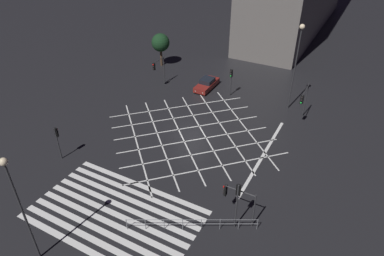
{
  "coord_description": "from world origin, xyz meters",
  "views": [
    {
      "loc": [
        14.15,
        -26.3,
        20.42
      ],
      "look_at": [
        0.0,
        0.0,
        0.7
      ],
      "focal_mm": 32.0,
      "sensor_mm": 36.0,
      "label": 1
    }
  ],
  "objects_px": {
    "traffic_light_se_main": "(236,197)",
    "traffic_light_median_north": "(231,77)",
    "street_lamp_east": "(16,194)",
    "waiting_car": "(207,84)",
    "traffic_light_se_cross": "(238,197)",
    "traffic_light_nw_cross": "(158,67)",
    "traffic_light_sw_cross": "(57,137)",
    "traffic_light_ne_cross": "(304,98)",
    "street_lamp_west": "(298,50)",
    "street_tree_near": "(161,43)"
  },
  "relations": [
    {
      "from": "traffic_light_nw_cross",
      "to": "traffic_light_median_north",
      "type": "bearing_deg",
      "value": 102.64
    },
    {
      "from": "street_lamp_east",
      "to": "street_lamp_west",
      "type": "bearing_deg",
      "value": 71.33
    },
    {
      "from": "street_lamp_west",
      "to": "street_tree_near",
      "type": "distance_m",
      "value": 20.81
    },
    {
      "from": "street_lamp_east",
      "to": "waiting_car",
      "type": "distance_m",
      "value": 28.98
    },
    {
      "from": "street_lamp_east",
      "to": "waiting_car",
      "type": "relative_size",
      "value": 1.94
    },
    {
      "from": "traffic_light_se_main",
      "to": "waiting_car",
      "type": "distance_m",
      "value": 22.38
    },
    {
      "from": "traffic_light_se_main",
      "to": "traffic_light_median_north",
      "type": "height_order",
      "value": "traffic_light_median_north"
    },
    {
      "from": "waiting_car",
      "to": "traffic_light_se_cross",
      "type": "bearing_deg",
      "value": 31.55
    },
    {
      "from": "traffic_light_se_cross",
      "to": "traffic_light_se_main",
      "type": "bearing_deg",
      "value": 26.23
    },
    {
      "from": "street_tree_near",
      "to": "traffic_light_se_cross",
      "type": "bearing_deg",
      "value": -47.4
    },
    {
      "from": "traffic_light_se_main",
      "to": "traffic_light_sw_cross",
      "type": "xyz_separation_m",
      "value": [
        -17.39,
        -0.74,
        0.1
      ]
    },
    {
      "from": "street_lamp_west",
      "to": "street_tree_near",
      "type": "height_order",
      "value": "street_lamp_west"
    },
    {
      "from": "traffic_light_sw_cross",
      "to": "traffic_light_median_north",
      "type": "height_order",
      "value": "traffic_light_median_north"
    },
    {
      "from": "street_lamp_west",
      "to": "waiting_car",
      "type": "bearing_deg",
      "value": 179.53
    },
    {
      "from": "traffic_light_sw_cross",
      "to": "traffic_light_se_cross",
      "type": "xyz_separation_m",
      "value": [
        17.69,
        0.12,
        0.54
      ]
    },
    {
      "from": "traffic_light_nw_cross",
      "to": "waiting_car",
      "type": "height_order",
      "value": "traffic_light_nw_cross"
    },
    {
      "from": "traffic_light_se_main",
      "to": "traffic_light_median_north",
      "type": "distance_m",
      "value": 20.31
    },
    {
      "from": "waiting_car",
      "to": "traffic_light_sw_cross",
      "type": "bearing_deg",
      "value": -16.01
    },
    {
      "from": "traffic_light_se_main",
      "to": "traffic_light_se_cross",
      "type": "relative_size",
      "value": 0.76
    },
    {
      "from": "street_tree_near",
      "to": "waiting_car",
      "type": "xyz_separation_m",
      "value": [
        9.34,
        -3.65,
        -2.85
      ]
    },
    {
      "from": "street_tree_near",
      "to": "waiting_car",
      "type": "height_order",
      "value": "street_tree_near"
    },
    {
      "from": "traffic_light_nw_cross",
      "to": "street_tree_near",
      "type": "height_order",
      "value": "street_tree_near"
    },
    {
      "from": "traffic_light_se_main",
      "to": "traffic_light_sw_cross",
      "type": "relative_size",
      "value": 0.93
    },
    {
      "from": "traffic_light_nw_cross",
      "to": "waiting_car",
      "type": "distance_m",
      "value": 6.67
    },
    {
      "from": "traffic_light_sw_cross",
      "to": "traffic_light_median_north",
      "type": "relative_size",
      "value": 0.97
    },
    {
      "from": "street_lamp_east",
      "to": "waiting_car",
      "type": "xyz_separation_m",
      "value": [
        -1.21,
        28.46,
        -5.34
      ]
    },
    {
      "from": "street_lamp_east",
      "to": "street_tree_near",
      "type": "distance_m",
      "value": 33.88
    },
    {
      "from": "traffic_light_sw_cross",
      "to": "traffic_light_ne_cross",
      "type": "relative_size",
      "value": 0.84
    },
    {
      "from": "traffic_light_se_main",
      "to": "street_lamp_east",
      "type": "distance_m",
      "value": 14.61
    },
    {
      "from": "traffic_light_se_main",
      "to": "street_lamp_west",
      "type": "relative_size",
      "value": 0.32
    },
    {
      "from": "traffic_light_sw_cross",
      "to": "traffic_light_nw_cross",
      "type": "xyz_separation_m",
      "value": [
        -0.13,
        17.22,
        0.34
      ]
    },
    {
      "from": "traffic_light_se_main",
      "to": "traffic_light_ne_cross",
      "type": "distance_m",
      "value": 16.33
    },
    {
      "from": "traffic_light_sw_cross",
      "to": "street_lamp_west",
      "type": "bearing_deg",
      "value": -39.97
    },
    {
      "from": "traffic_light_ne_cross",
      "to": "traffic_light_median_north",
      "type": "height_order",
      "value": "traffic_light_ne_cross"
    },
    {
      "from": "traffic_light_se_main",
      "to": "traffic_light_se_cross",
      "type": "distance_m",
      "value": 0.94
    },
    {
      "from": "traffic_light_se_main",
      "to": "traffic_light_ne_cross",
      "type": "height_order",
      "value": "traffic_light_ne_cross"
    },
    {
      "from": "traffic_light_se_main",
      "to": "street_lamp_west",
      "type": "xyz_separation_m",
      "value": [
        -0.93,
        18.89,
        4.85
      ]
    },
    {
      "from": "traffic_light_se_cross",
      "to": "street_lamp_west",
      "type": "bearing_deg",
      "value": 3.63
    },
    {
      "from": "traffic_light_se_cross",
      "to": "waiting_car",
      "type": "relative_size",
      "value": 0.95
    },
    {
      "from": "traffic_light_se_cross",
      "to": "traffic_light_nw_cross",
      "type": "relative_size",
      "value": 1.11
    },
    {
      "from": "street_lamp_east",
      "to": "street_lamp_west",
      "type": "relative_size",
      "value": 0.86
    },
    {
      "from": "traffic_light_se_main",
      "to": "street_lamp_east",
      "type": "xyz_separation_m",
      "value": [
        -10.52,
        -9.48,
        3.61
      ]
    },
    {
      "from": "street_lamp_east",
      "to": "traffic_light_sw_cross",
      "type": "bearing_deg",
      "value": 128.16
    },
    {
      "from": "traffic_light_median_north",
      "to": "street_tree_near",
      "type": "relative_size",
      "value": 0.74
    },
    {
      "from": "traffic_light_sw_cross",
      "to": "traffic_light_ne_cross",
      "type": "height_order",
      "value": "traffic_light_ne_cross"
    },
    {
      "from": "traffic_light_se_cross",
      "to": "street_lamp_east",
      "type": "bearing_deg",
      "value": 129.32
    },
    {
      "from": "traffic_light_ne_cross",
      "to": "waiting_car",
      "type": "height_order",
      "value": "traffic_light_ne_cross"
    },
    {
      "from": "waiting_car",
      "to": "traffic_light_se_main",
      "type": "bearing_deg",
      "value": 31.71
    },
    {
      "from": "traffic_light_se_cross",
      "to": "street_tree_near",
      "type": "xyz_separation_m",
      "value": [
        -21.37,
        23.24,
        0.48
      ]
    },
    {
      "from": "street_lamp_west",
      "to": "waiting_car",
      "type": "distance_m",
      "value": 12.64
    }
  ]
}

